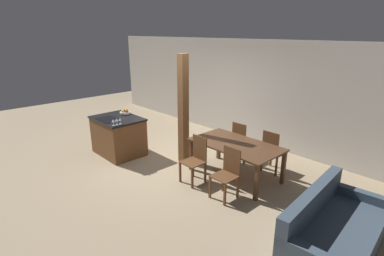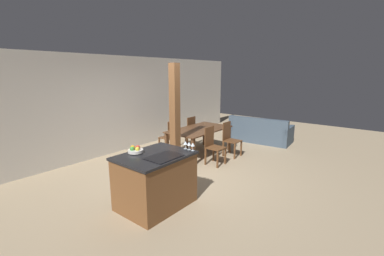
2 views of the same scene
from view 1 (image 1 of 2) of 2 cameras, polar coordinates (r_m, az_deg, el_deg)
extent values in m
plane|color=#9E896B|center=(6.95, -4.62, -6.69)|extent=(16.00, 16.00, 0.00)
cube|color=beige|center=(8.34, 9.49, 7.11)|extent=(11.20, 0.08, 2.70)
cube|color=brown|center=(7.52, -13.80, -1.59)|extent=(1.18, 0.89, 0.88)
cube|color=black|center=(7.38, -14.07, 1.76)|extent=(1.22, 0.93, 0.04)
cube|color=black|center=(7.28, -15.60, 1.60)|extent=(0.56, 0.40, 0.01)
cylinder|color=silver|center=(7.63, -12.65, 2.83)|extent=(0.26, 0.26, 0.05)
sphere|color=red|center=(7.58, -12.39, 3.11)|extent=(0.08, 0.08, 0.08)
sphere|color=gold|center=(7.66, -12.37, 3.29)|extent=(0.08, 0.08, 0.08)
sphere|color=#3D8E38|center=(7.67, -12.78, 3.28)|extent=(0.08, 0.08, 0.08)
sphere|color=yellow|center=(7.60, -13.06, 3.10)|extent=(0.07, 0.07, 0.07)
cylinder|color=silver|center=(6.75, -14.71, 0.46)|extent=(0.06, 0.06, 0.00)
cylinder|color=silver|center=(6.73, -14.74, 0.80)|extent=(0.01, 0.01, 0.08)
cone|color=silver|center=(6.71, -14.79, 1.37)|extent=(0.07, 0.07, 0.06)
cylinder|color=silver|center=(6.78, -14.09, 0.61)|extent=(0.06, 0.06, 0.00)
cylinder|color=silver|center=(6.77, -14.12, 0.94)|extent=(0.01, 0.01, 0.08)
cone|color=silver|center=(6.75, -14.17, 1.51)|extent=(0.07, 0.07, 0.06)
cylinder|color=silver|center=(6.82, -13.48, 0.75)|extent=(0.06, 0.06, 0.00)
cylinder|color=silver|center=(6.81, -13.51, 1.09)|extent=(0.01, 0.01, 0.08)
cone|color=silver|center=(6.79, -13.55, 1.65)|extent=(0.07, 0.07, 0.06)
cube|color=#51331E|center=(6.12, 8.34, -3.10)|extent=(1.83, 1.02, 0.03)
cube|color=#51331E|center=(6.49, -0.17, -5.11)|extent=(0.07, 0.07, 0.70)
cube|color=#51331E|center=(5.49, 12.19, -10.11)|extent=(0.07, 0.07, 0.70)
cube|color=#51331E|center=(7.08, 5.13, -3.15)|extent=(0.07, 0.07, 0.70)
cube|color=#51331E|center=(6.18, 17.00, -7.21)|extent=(0.07, 0.07, 0.70)
cube|color=brown|center=(5.93, 0.13, -6.55)|extent=(0.40, 0.40, 0.02)
cube|color=brown|center=(5.95, 1.47, -3.80)|extent=(0.38, 0.02, 0.49)
cube|color=brown|center=(6.04, -2.27, -8.41)|extent=(0.04, 0.04, 0.42)
cube|color=brown|center=(5.81, 0.05, -9.56)|extent=(0.04, 0.04, 0.42)
cube|color=brown|center=(6.25, 0.20, -7.43)|extent=(0.04, 0.04, 0.42)
cube|color=brown|center=(6.03, 2.53, -8.48)|extent=(0.04, 0.04, 0.42)
cube|color=brown|center=(5.42, 6.17, -9.16)|extent=(0.40, 0.40, 0.02)
cube|color=brown|center=(5.45, 7.58, -6.13)|extent=(0.38, 0.02, 0.49)
cube|color=brown|center=(5.52, 3.45, -11.19)|extent=(0.04, 0.04, 0.42)
cube|color=brown|center=(5.31, 6.27, -12.52)|extent=(0.04, 0.04, 0.42)
cube|color=brown|center=(5.75, 5.92, -9.98)|extent=(0.04, 0.04, 0.42)
cube|color=brown|center=(5.55, 8.72, -11.17)|extent=(0.04, 0.04, 0.42)
cube|color=brown|center=(7.06, 9.78, -2.70)|extent=(0.40, 0.40, 0.02)
cube|color=brown|center=(6.83, 8.92, -1.10)|extent=(0.38, 0.02, 0.49)
cube|color=brown|center=(7.18, 11.67, -4.36)|extent=(0.04, 0.04, 0.42)
cube|color=brown|center=(7.37, 9.44, -3.62)|extent=(0.04, 0.04, 0.42)
cube|color=brown|center=(6.91, 9.95, -5.15)|extent=(0.04, 0.04, 0.42)
cube|color=brown|center=(7.11, 7.68, -4.35)|extent=(0.04, 0.04, 0.42)
cube|color=brown|center=(6.63, 15.43, -4.49)|extent=(0.40, 0.40, 0.02)
cube|color=brown|center=(6.39, 14.71, -2.86)|extent=(0.38, 0.02, 0.49)
cube|color=brown|center=(6.78, 17.34, -6.20)|extent=(0.04, 0.04, 0.42)
cube|color=brown|center=(6.94, 14.82, -5.39)|extent=(0.04, 0.04, 0.42)
cube|color=brown|center=(6.50, 15.76, -7.13)|extent=(0.04, 0.04, 0.42)
cube|color=brown|center=(6.67, 13.17, -6.26)|extent=(0.04, 0.04, 0.42)
cube|color=#3D4C5B|center=(4.75, 25.81, -18.40)|extent=(1.07, 1.99, 0.44)
cube|color=#3D4C5B|center=(4.61, 22.01, -12.87)|extent=(0.32, 1.93, 0.39)
cube|color=#3D4C5B|center=(5.47, 28.76, -12.98)|extent=(0.92, 0.22, 0.58)
cube|color=brown|center=(6.62, -1.67, 3.39)|extent=(0.18, 0.18, 2.45)
camera|label=2|loc=(9.06, -41.33, 9.59)|focal=24.00mm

